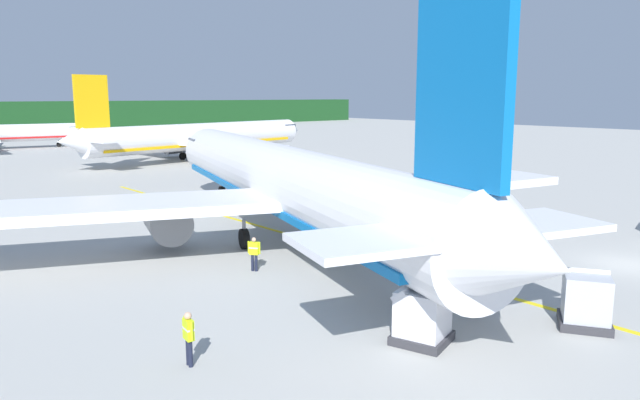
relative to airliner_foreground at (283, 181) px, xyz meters
The scene contains 9 objects.
ground 34.61m from the airliner_foreground, 73.86° to the left, with size 240.00×320.00×0.20m, color #A8A8A3.
airliner_foreground is the anchor object (origin of this frame).
airliner_mid_apron 43.71m from the airliner_foreground, 66.68° to the left, with size 36.04×29.84×10.29m.
cargo_container_near 15.32m from the airliner_foreground, 109.88° to the right, with size 2.15×2.15×1.95m.
cargo_container_mid 17.35m from the airliner_foreground, 88.90° to the right, with size 2.37×2.37×2.03m.
crew_marshaller 16.17m from the airliner_foreground, 137.91° to the right, with size 0.29×0.63×1.72m.
crew_loader_left 6.54m from the airliner_foreground, 140.73° to the right, with size 0.44×0.54×1.62m.
crew_loader_right 14.35m from the airliner_foreground, 97.71° to the right, with size 0.49×0.48×1.63m.
apron_guide_line 5.70m from the airliner_foreground, 76.41° to the right, with size 0.30×60.00×0.01m, color yellow.
Camera 1 is at (-29.54, -11.20, 8.16)m, focal length 33.25 mm.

